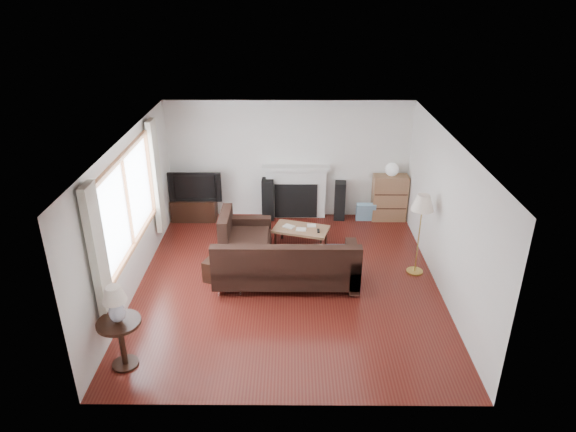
{
  "coord_description": "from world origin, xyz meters",
  "views": [
    {
      "loc": [
        0.05,
        -7.39,
        4.69
      ],
      "look_at": [
        0.0,
        0.3,
        1.1
      ],
      "focal_mm": 32.0,
      "sensor_mm": 36.0,
      "label": 1
    }
  ],
  "objects_px": {
    "bookshelf": "(389,198)",
    "coffee_table": "(301,237)",
    "sectional_sofa": "(286,262)",
    "tv_stand": "(194,209)",
    "floor_lamp": "(419,235)",
    "side_table": "(122,343)"
  },
  "relations": [
    {
      "from": "bookshelf",
      "to": "coffee_table",
      "type": "bearing_deg",
      "value": -146.33
    },
    {
      "from": "bookshelf",
      "to": "coffee_table",
      "type": "height_order",
      "value": "bookshelf"
    },
    {
      "from": "bookshelf",
      "to": "tv_stand",
      "type": "bearing_deg",
      "value": -179.58
    },
    {
      "from": "sectional_sofa",
      "to": "coffee_table",
      "type": "relative_size",
      "value": 2.55
    },
    {
      "from": "side_table",
      "to": "sectional_sofa",
      "type": "bearing_deg",
      "value": 43.56
    },
    {
      "from": "tv_stand",
      "to": "coffee_table",
      "type": "distance_m",
      "value": 2.55
    },
    {
      "from": "tv_stand",
      "to": "sectional_sofa",
      "type": "xyz_separation_m",
      "value": [
        1.97,
        -2.53,
        0.18
      ]
    },
    {
      "from": "sectional_sofa",
      "to": "coffee_table",
      "type": "xyz_separation_m",
      "value": [
        0.27,
        1.31,
        -0.22
      ]
    },
    {
      "from": "side_table",
      "to": "tv_stand",
      "type": "bearing_deg",
      "value": 88.14
    },
    {
      "from": "sectional_sofa",
      "to": "side_table",
      "type": "bearing_deg",
      "value": -136.44
    },
    {
      "from": "sectional_sofa",
      "to": "side_table",
      "type": "relative_size",
      "value": 3.65
    },
    {
      "from": "tv_stand",
      "to": "side_table",
      "type": "height_order",
      "value": "side_table"
    },
    {
      "from": "tv_stand",
      "to": "coffee_table",
      "type": "relative_size",
      "value": 0.92
    },
    {
      "from": "floor_lamp",
      "to": "side_table",
      "type": "xyz_separation_m",
      "value": [
        -4.37,
        -2.4,
        -0.38
      ]
    },
    {
      "from": "sectional_sofa",
      "to": "floor_lamp",
      "type": "bearing_deg",
      "value": 9.7
    },
    {
      "from": "bookshelf",
      "to": "side_table",
      "type": "xyz_separation_m",
      "value": [
        -4.26,
        -4.58,
        -0.14
      ]
    },
    {
      "from": "tv_stand",
      "to": "side_table",
      "type": "bearing_deg",
      "value": -91.86
    },
    {
      "from": "tv_stand",
      "to": "floor_lamp",
      "type": "bearing_deg",
      "value": -26.94
    },
    {
      "from": "sectional_sofa",
      "to": "floor_lamp",
      "type": "relative_size",
      "value": 1.76
    },
    {
      "from": "bookshelf",
      "to": "floor_lamp",
      "type": "xyz_separation_m",
      "value": [
        0.11,
        -2.18,
        0.24
      ]
    },
    {
      "from": "bookshelf",
      "to": "floor_lamp",
      "type": "bearing_deg",
      "value": -87.2
    },
    {
      "from": "sectional_sofa",
      "to": "coffee_table",
      "type": "height_order",
      "value": "sectional_sofa"
    }
  ]
}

